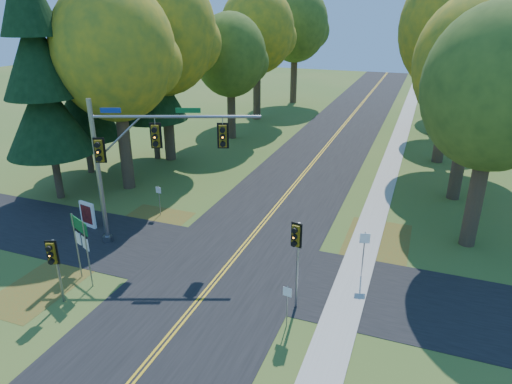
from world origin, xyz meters
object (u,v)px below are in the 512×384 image
(traffic_mast, at_px, (138,154))
(route_sign_cluster, at_px, (81,237))
(info_kiosk, at_px, (88,215))
(east_signal_pole, at_px, (296,245))

(traffic_mast, height_order, route_sign_cluster, traffic_mast)
(route_sign_cluster, relative_size, info_kiosk, 2.15)
(traffic_mast, bearing_deg, info_kiosk, 154.02)
(east_signal_pole, relative_size, route_sign_cluster, 1.23)
(route_sign_cluster, height_order, info_kiosk, route_sign_cluster)
(traffic_mast, distance_m, east_signal_pole, 10.16)
(traffic_mast, distance_m, route_sign_cluster, 5.22)
(route_sign_cluster, xyz_separation_m, info_kiosk, (-3.86, 4.80, -1.61))
(traffic_mast, height_order, east_signal_pole, traffic_mast)
(traffic_mast, height_order, info_kiosk, traffic_mast)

